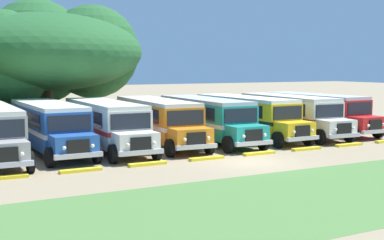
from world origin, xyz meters
name	(u,v)px	position (x,y,z in m)	size (l,w,h in m)	color
ground_plane	(252,162)	(0.00, 0.00, 0.00)	(220.00, 220.00, 0.00)	#937F60
foreground_grass_strip	(350,190)	(0.00, -6.91, 0.00)	(80.00, 8.41, 0.01)	#4C7538
parked_bus_slot_1	(49,124)	(-8.38, 8.36, 1.58)	(2.78, 10.85, 2.82)	#23519E
parked_bus_slot_2	(106,123)	(-5.15, 7.79, 1.58)	(2.90, 10.87, 2.82)	silver
parked_bus_slot_3	(158,119)	(-1.58, 8.13, 1.58)	(3.23, 10.92, 2.82)	orange
parked_bus_slot_4	(207,117)	(1.76, 7.75, 1.58)	(3.02, 10.88, 2.82)	teal
parked_bus_slot_5	(247,115)	(5.16, 7.99, 1.58)	(2.83, 10.86, 2.82)	yellow
parked_bus_slot_6	(290,113)	(8.69, 7.73, 1.58)	(3.22, 10.92, 2.82)	silver
parked_bus_slot_7	(316,111)	(11.69, 8.33, 1.58)	(2.71, 10.84, 2.82)	red
curb_wheelstop_0	(5,178)	(-11.88, 1.70, 0.07)	(2.00, 0.36, 0.15)	yellow
curb_wheelstop_1	(81,170)	(-8.49, 1.70, 0.07)	(2.00, 0.36, 0.15)	yellow
curb_wheelstop_2	(148,164)	(-5.09, 1.70, 0.07)	(2.00, 0.36, 0.15)	yellow
curb_wheelstop_3	(207,158)	(-1.70, 1.70, 0.07)	(2.00, 0.36, 0.15)	yellow
curb_wheelstop_4	(259,153)	(1.70, 1.70, 0.07)	(2.00, 0.36, 0.15)	yellow
curb_wheelstop_5	(306,149)	(5.09, 1.70, 0.07)	(2.00, 0.36, 0.15)	yellow
curb_wheelstop_6	(349,145)	(8.49, 1.70, 0.07)	(2.00, 0.36, 0.15)	yellow
broad_shade_tree	(46,53)	(-6.05, 18.76, 5.92)	(14.94, 14.75, 10.29)	brown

